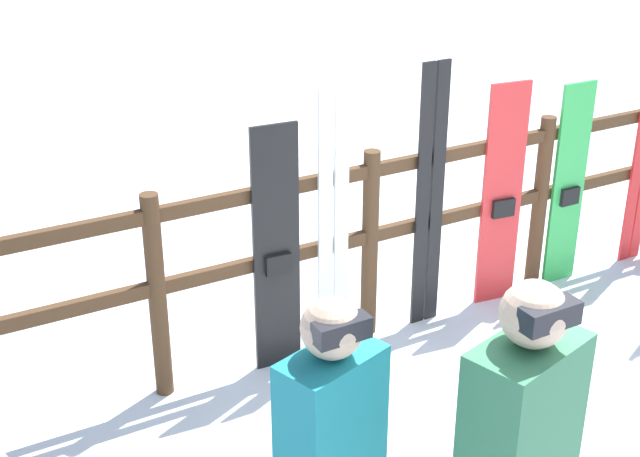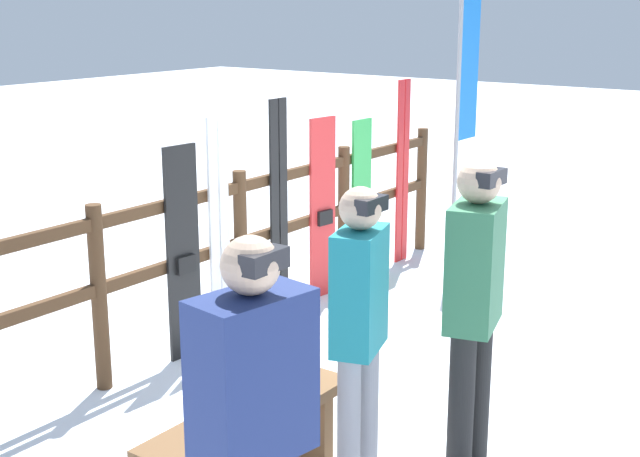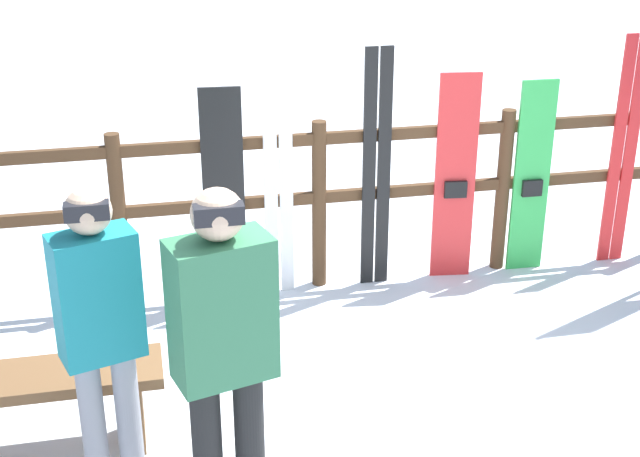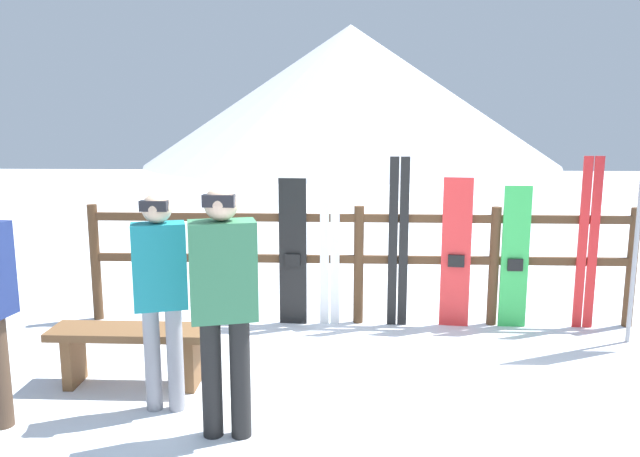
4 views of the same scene
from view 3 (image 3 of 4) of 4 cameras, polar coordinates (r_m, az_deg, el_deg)
ground_plane at (r=4.98m, az=4.12°, el=-12.22°), size 40.00×40.00×0.00m
fence at (r=6.12m, az=-0.06°, el=2.48°), size 5.51×0.10×1.20m
bench at (r=4.78m, az=-17.61°, el=-10.12°), size 1.26×0.36×0.47m
person_teal at (r=4.11m, az=-13.89°, el=-5.92°), size 0.41×0.30×1.57m
person_plaid_green at (r=3.79m, az=-6.19°, el=-7.30°), size 0.46×0.33×1.66m
snowboard_black_stripe at (r=5.96m, az=-6.17°, el=2.01°), size 0.28×0.07×1.49m
ski_pair_white at (r=5.98m, az=-2.68°, el=3.01°), size 0.19×0.02×1.64m
ski_pair_black at (r=6.11m, az=3.63°, el=3.74°), size 0.19×0.02×1.70m
snowboard_red at (r=6.31m, az=8.64°, el=3.17°), size 0.29×0.08×1.50m
snowboard_green at (r=6.54m, az=13.39°, el=3.16°), size 0.27×0.06×1.42m
ski_pair_red at (r=6.82m, az=18.85°, el=4.67°), size 0.20×0.02×1.71m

